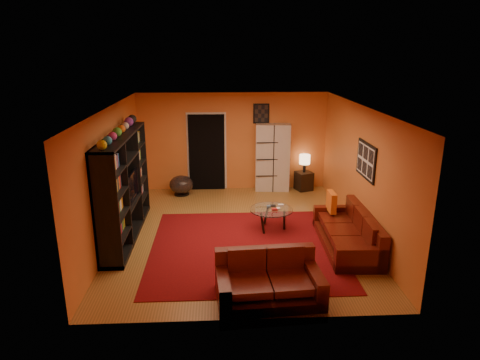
{
  "coord_description": "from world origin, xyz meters",
  "views": [
    {
      "loc": [
        -0.38,
        -8.2,
        3.68
      ],
      "look_at": [
        0.05,
        0.1,
        1.12
      ],
      "focal_mm": 32.0,
      "sensor_mm": 36.0,
      "label": 1
    }
  ],
  "objects_px": {
    "entertainment_unit": "(124,187)",
    "storage_cabinet": "(273,158)",
    "bowl_chair": "(181,185)",
    "table_lamp": "(305,160)",
    "coffee_table": "(271,211)",
    "tv": "(128,187)",
    "sofa": "(351,233)",
    "loveseat": "(268,280)",
    "side_table": "(304,181)"
  },
  "relations": [
    {
      "from": "entertainment_unit",
      "to": "table_lamp",
      "type": "height_order",
      "value": "entertainment_unit"
    },
    {
      "from": "entertainment_unit",
      "to": "loveseat",
      "type": "height_order",
      "value": "entertainment_unit"
    },
    {
      "from": "sofa",
      "to": "loveseat",
      "type": "xyz_separation_m",
      "value": [
        -1.79,
        -1.65,
        -0.0
      ]
    },
    {
      "from": "tv",
      "to": "sofa",
      "type": "distance_m",
      "value": 4.5
    },
    {
      "from": "tv",
      "to": "coffee_table",
      "type": "relative_size",
      "value": 1.09
    },
    {
      "from": "entertainment_unit",
      "to": "loveseat",
      "type": "relative_size",
      "value": 1.83
    },
    {
      "from": "tv",
      "to": "bowl_chair",
      "type": "height_order",
      "value": "tv"
    },
    {
      "from": "loveseat",
      "to": "bowl_chair",
      "type": "height_order",
      "value": "loveseat"
    },
    {
      "from": "entertainment_unit",
      "to": "tv",
      "type": "height_order",
      "value": "entertainment_unit"
    },
    {
      "from": "storage_cabinet",
      "to": "side_table",
      "type": "relative_size",
      "value": 3.6
    },
    {
      "from": "sofa",
      "to": "side_table",
      "type": "bearing_deg",
      "value": 95.72
    },
    {
      "from": "sofa",
      "to": "coffee_table",
      "type": "height_order",
      "value": "sofa"
    },
    {
      "from": "tv",
      "to": "coffee_table",
      "type": "xyz_separation_m",
      "value": [
        2.93,
        0.05,
        -0.59
      ]
    },
    {
      "from": "entertainment_unit",
      "to": "storage_cabinet",
      "type": "distance_m",
      "value": 4.35
    },
    {
      "from": "coffee_table",
      "to": "table_lamp",
      "type": "height_order",
      "value": "table_lamp"
    },
    {
      "from": "entertainment_unit",
      "to": "bowl_chair",
      "type": "relative_size",
      "value": 4.81
    },
    {
      "from": "bowl_chair",
      "to": "side_table",
      "type": "height_order",
      "value": "bowl_chair"
    },
    {
      "from": "storage_cabinet",
      "to": "bowl_chair",
      "type": "distance_m",
      "value": 2.52
    },
    {
      "from": "tv",
      "to": "loveseat",
      "type": "xyz_separation_m",
      "value": [
        2.57,
        -2.49,
        -0.72
      ]
    },
    {
      "from": "coffee_table",
      "to": "storage_cabinet",
      "type": "bearing_deg",
      "value": 82.53
    },
    {
      "from": "loveseat",
      "to": "coffee_table",
      "type": "bearing_deg",
      "value": -11.88
    },
    {
      "from": "tv",
      "to": "coffee_table",
      "type": "height_order",
      "value": "tv"
    },
    {
      "from": "loveseat",
      "to": "tv",
      "type": "bearing_deg",
      "value": 41.99
    },
    {
      "from": "sofa",
      "to": "coffee_table",
      "type": "distance_m",
      "value": 1.7
    },
    {
      "from": "sofa",
      "to": "loveseat",
      "type": "distance_m",
      "value": 2.43
    },
    {
      "from": "storage_cabinet",
      "to": "side_table",
      "type": "xyz_separation_m",
      "value": [
        0.86,
        -0.05,
        -0.65
      ]
    },
    {
      "from": "entertainment_unit",
      "to": "bowl_chair",
      "type": "xyz_separation_m",
      "value": [
        0.91,
        2.5,
        -0.77
      ]
    },
    {
      "from": "coffee_table",
      "to": "side_table",
      "type": "distance_m",
      "value": 2.89
    },
    {
      "from": "loveseat",
      "to": "storage_cabinet",
      "type": "distance_m",
      "value": 5.3
    },
    {
      "from": "bowl_chair",
      "to": "tv",
      "type": "bearing_deg",
      "value": -109.45
    },
    {
      "from": "table_lamp",
      "to": "coffee_table",
      "type": "bearing_deg",
      "value": -114.75
    },
    {
      "from": "side_table",
      "to": "table_lamp",
      "type": "height_order",
      "value": "table_lamp"
    },
    {
      "from": "loveseat",
      "to": "storage_cabinet",
      "type": "bearing_deg",
      "value": -11.63
    },
    {
      "from": "storage_cabinet",
      "to": "table_lamp",
      "type": "xyz_separation_m",
      "value": [
        0.86,
        -0.05,
        -0.06
      ]
    },
    {
      "from": "loveseat",
      "to": "storage_cabinet",
      "type": "height_order",
      "value": "storage_cabinet"
    },
    {
      "from": "sofa",
      "to": "table_lamp",
      "type": "bearing_deg",
      "value": 95.72
    },
    {
      "from": "bowl_chair",
      "to": "sofa",
      "type": "bearing_deg",
      "value": -42.99
    },
    {
      "from": "loveseat",
      "to": "table_lamp",
      "type": "xyz_separation_m",
      "value": [
        1.56,
        5.16,
        0.56
      ]
    },
    {
      "from": "sofa",
      "to": "bowl_chair",
      "type": "distance_m",
      "value": 4.79
    },
    {
      "from": "sofa",
      "to": "bowl_chair",
      "type": "height_order",
      "value": "sofa"
    },
    {
      "from": "loveseat",
      "to": "table_lamp",
      "type": "distance_m",
      "value": 5.42
    },
    {
      "from": "tv",
      "to": "coffee_table",
      "type": "distance_m",
      "value": 2.99
    },
    {
      "from": "table_lamp",
      "to": "entertainment_unit",
      "type": "bearing_deg",
      "value": -146.7
    },
    {
      "from": "sofa",
      "to": "loveseat",
      "type": "bearing_deg",
      "value": -135.32
    },
    {
      "from": "sofa",
      "to": "loveseat",
      "type": "height_order",
      "value": "same"
    },
    {
      "from": "bowl_chair",
      "to": "table_lamp",
      "type": "height_order",
      "value": "table_lamp"
    },
    {
      "from": "sofa",
      "to": "storage_cabinet",
      "type": "distance_m",
      "value": 3.78
    },
    {
      "from": "entertainment_unit",
      "to": "sofa",
      "type": "distance_m",
      "value": 4.54
    },
    {
      "from": "entertainment_unit",
      "to": "storage_cabinet",
      "type": "relative_size",
      "value": 1.67
    },
    {
      "from": "tv",
      "to": "sofa",
      "type": "bearing_deg",
      "value": -101.0
    }
  ]
}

